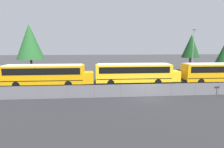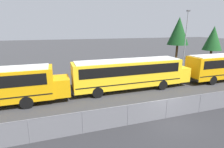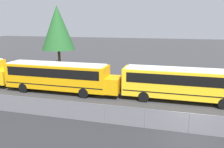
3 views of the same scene
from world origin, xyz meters
name	(u,v)px [view 3 (image 3 of 3)]	position (x,y,z in m)	size (l,w,h in m)	color
ground_plane	(188,133)	(0.00, 0.00, 0.00)	(200.00, 200.00, 0.00)	#38383A
fence	(189,123)	(0.00, 0.00, 0.79)	(80.37, 0.07, 1.53)	#9EA0A5
school_bus_1	(59,75)	(-13.37, 6.18, 1.98)	(13.21, 2.52, 3.32)	orange
school_bus_2	(186,82)	(0.05, 6.61, 1.98)	(13.21, 2.52, 3.32)	yellow
tree_2	(58,28)	(-19.92, 18.42, 6.87)	(5.57, 5.57, 10.51)	#51381E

